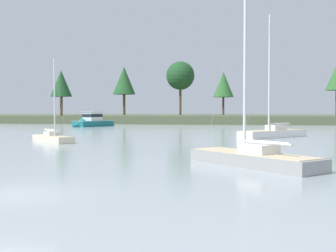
% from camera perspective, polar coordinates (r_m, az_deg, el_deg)
% --- Properties ---
extents(ground_plane, '(542.99, 542.99, 0.00)m').
position_cam_1_polar(ground_plane, '(16.07, -20.31, -8.82)').
color(ground_plane, '#939EA3').
extents(far_shore_bank, '(244.35, 54.70, 1.86)m').
position_cam_1_polar(far_shore_bank, '(116.38, 5.04, 1.07)').
color(far_shore_bank, '#4C563D').
rests_on(far_shore_bank, ground).
extents(sailboat_white, '(8.12, 8.28, 14.14)m').
position_cam_1_polar(sailboat_white, '(48.14, 14.19, -1.19)').
color(sailboat_white, white).
rests_on(sailboat_white, ground).
extents(sailboat_grey, '(7.25, 7.46, 12.20)m').
position_cam_1_polar(sailboat_grey, '(23.21, 11.56, -4.77)').
color(sailboat_grey, gray).
rests_on(sailboat_grey, ground).
extents(sailboat_cream, '(5.79, 5.52, 8.39)m').
position_cam_1_polar(sailboat_cream, '(41.84, -15.50, -1.84)').
color(sailboat_cream, beige).
rests_on(sailboat_cream, ground).
extents(cruiser_teal, '(6.74, 9.96, 5.46)m').
position_cam_1_polar(cruiser_teal, '(80.53, -10.62, 0.39)').
color(cruiser_teal, '#196B70').
rests_on(cruiser_teal, ground).
extents(shore_tree_inland_a, '(7.45, 7.45, 14.10)m').
position_cam_1_polar(shore_tree_inland_a, '(110.18, 1.70, 6.88)').
color(shore_tree_inland_a, brown).
rests_on(shore_tree_inland_a, far_shore_bank).
extents(shore_tree_left, '(5.00, 5.00, 10.60)m').
position_cam_1_polar(shore_tree_left, '(101.00, -14.41, 5.63)').
color(shore_tree_left, brown).
rests_on(shore_tree_left, far_shore_bank).
extents(shore_tree_right, '(5.53, 5.53, 11.59)m').
position_cam_1_polar(shore_tree_right, '(113.71, 7.58, 5.62)').
color(shore_tree_right, brown).
rests_on(shore_tree_right, far_shore_bank).
extents(shore_tree_center, '(5.86, 5.86, 12.59)m').
position_cam_1_polar(shore_tree_center, '(109.24, -6.03, 6.18)').
color(shore_tree_center, brown).
rests_on(shore_tree_center, far_shore_bank).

